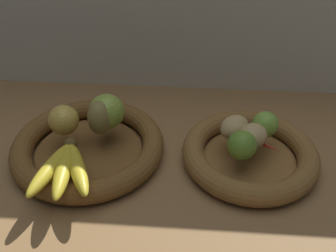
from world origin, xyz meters
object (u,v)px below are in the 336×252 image
(fruit_bowl_right, at_px, (250,154))
(pear_brown, at_px, (100,118))
(chili_pepper, at_px, (252,139))
(apple_golden_left, at_px, (64,120))
(fruit_bowl_left, at_px, (88,146))
(lime_near, at_px, (242,145))
(apple_green_back, at_px, (107,112))
(potato_oblong, at_px, (234,127))
(lime_far, at_px, (265,124))
(potato_large, at_px, (253,136))
(banana_bunch_front, at_px, (64,168))

(fruit_bowl_right, bearing_deg, pear_brown, 176.20)
(fruit_bowl_right, height_order, chili_pepper, chili_pepper)
(apple_golden_left, height_order, chili_pepper, apple_golden_left)
(fruit_bowl_right, distance_m, apple_golden_left, 0.40)
(fruit_bowl_left, bearing_deg, lime_near, -6.73)
(pear_brown, bearing_deg, apple_green_back, 65.80)
(apple_green_back, xyz_separation_m, pear_brown, (-0.01, -0.02, -0.00))
(potato_oblong, bearing_deg, apple_golden_left, -178.12)
(potato_oblong, xyz_separation_m, lime_near, (0.01, -0.07, 0.01))
(fruit_bowl_right, relative_size, lime_far, 5.21)
(potato_large, bearing_deg, potato_oblong, 142.13)
(potato_oblong, distance_m, chili_pepper, 0.04)
(banana_bunch_front, bearing_deg, potato_large, 17.29)
(fruit_bowl_left, bearing_deg, fruit_bowl_right, 0.00)
(fruit_bowl_right, xyz_separation_m, apple_green_back, (-0.31, 0.04, 0.06))
(banana_bunch_front, height_order, lime_far, lime_far)
(potato_large, bearing_deg, lime_near, -123.69)
(fruit_bowl_right, bearing_deg, chili_pepper, 78.88)
(chili_pepper, bearing_deg, apple_green_back, -152.44)
(apple_golden_left, xyz_separation_m, potato_large, (0.40, -0.02, -0.01))
(fruit_bowl_right, relative_size, pear_brown, 3.74)
(apple_golden_left, bearing_deg, lime_far, 3.01)
(pear_brown, relative_size, banana_bunch_front, 0.46)
(apple_golden_left, xyz_separation_m, potato_oblong, (0.36, 0.01, -0.01))
(potato_large, xyz_separation_m, lime_near, (-0.03, -0.04, 0.00))
(pear_brown, xyz_separation_m, banana_bunch_front, (-0.04, -0.13, -0.02))
(fruit_bowl_left, height_order, apple_golden_left, apple_golden_left)
(pear_brown, height_order, potato_oblong, pear_brown)
(fruit_bowl_left, distance_m, apple_green_back, 0.09)
(pear_brown, bearing_deg, fruit_bowl_right, -3.80)
(fruit_bowl_left, height_order, fruit_bowl_right, same)
(pear_brown, xyz_separation_m, lime_near, (0.30, -0.06, -0.01))
(apple_green_back, height_order, lime_far, apple_green_back)
(potato_oblong, bearing_deg, lime_near, -81.35)
(banana_bunch_front, xyz_separation_m, lime_near, (0.34, 0.07, 0.01))
(apple_green_back, height_order, potato_oblong, apple_green_back)
(banana_bunch_front, relative_size, chili_pepper, 1.30)
(fruit_bowl_left, bearing_deg, potato_large, -0.00)
(lime_near, bearing_deg, fruit_bowl_right, 56.31)
(fruit_bowl_left, distance_m, banana_bunch_front, 0.12)
(fruit_bowl_right, height_order, banana_bunch_front, banana_bunch_front)
(fruit_bowl_right, distance_m, lime_far, 0.07)
(lime_near, distance_m, lime_far, 0.09)
(banana_bunch_front, bearing_deg, apple_golden_left, 105.53)
(chili_pepper, bearing_deg, lime_near, -86.48)
(lime_near, bearing_deg, potato_large, 56.31)
(apple_golden_left, relative_size, pear_brown, 0.85)
(pear_brown, xyz_separation_m, potato_oblong, (0.29, 0.01, -0.01))
(fruit_bowl_left, xyz_separation_m, lime_near, (0.32, -0.04, 0.05))
(fruit_bowl_left, bearing_deg, apple_golden_left, 162.47)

